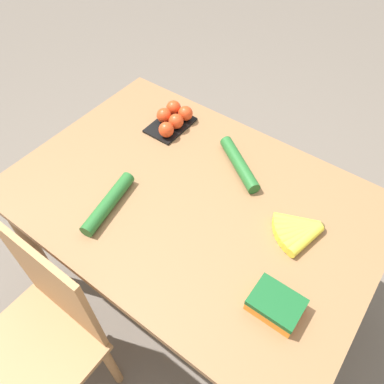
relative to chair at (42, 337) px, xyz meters
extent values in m
plane|color=#665B51|center=(-0.17, -0.66, -0.47)|extent=(12.00, 12.00, 0.00)
cube|color=olive|center=(-0.17, -0.66, 0.25)|extent=(1.35, 0.94, 0.03)
cylinder|color=olive|center=(-0.79, -1.07, -0.12)|extent=(0.06, 0.06, 0.70)
cylinder|color=olive|center=(0.44, -1.07, -0.12)|extent=(0.06, 0.06, 0.70)
cylinder|color=olive|center=(0.44, -0.25, -0.12)|extent=(0.06, 0.06, 0.70)
cube|color=#A87547|center=(0.00, 0.07, -0.04)|extent=(0.42, 0.40, 0.03)
cube|color=#A87547|center=(0.00, -0.12, 0.20)|extent=(0.39, 0.02, 0.46)
cylinder|color=#A87547|center=(0.18, -0.10, -0.26)|extent=(0.04, 0.04, 0.42)
cylinder|color=#A87547|center=(-0.18, -0.10, -0.26)|extent=(0.04, 0.04, 0.42)
sphere|color=brown|center=(-0.61, -0.80, 0.28)|extent=(0.04, 0.04, 0.04)
cylinder|color=yellow|center=(-0.54, -0.77, 0.28)|extent=(0.16, 0.10, 0.04)
cylinder|color=yellow|center=(-0.54, -0.76, 0.28)|extent=(0.16, 0.12, 0.04)
cylinder|color=yellow|center=(-0.55, -0.75, 0.28)|extent=(0.15, 0.13, 0.04)
cylinder|color=yellow|center=(-0.56, -0.74, 0.28)|extent=(0.13, 0.15, 0.04)
cylinder|color=yellow|center=(-0.57, -0.73, 0.28)|extent=(0.11, 0.16, 0.04)
cylinder|color=yellow|center=(-0.58, -0.73, 0.28)|extent=(0.09, 0.16, 0.04)
cylinder|color=yellow|center=(-0.59, -0.72, 0.28)|extent=(0.07, 0.16, 0.04)
cube|color=black|center=(0.14, -0.92, 0.27)|extent=(0.14, 0.21, 0.01)
sphere|color=red|center=(0.11, -0.99, 0.30)|extent=(0.07, 0.07, 0.07)
sphere|color=red|center=(0.18, -0.99, 0.30)|extent=(0.07, 0.07, 0.07)
sphere|color=red|center=(0.11, -0.92, 0.30)|extent=(0.07, 0.07, 0.07)
sphere|color=red|center=(0.18, -0.92, 0.30)|extent=(0.07, 0.07, 0.07)
sphere|color=red|center=(0.11, -0.86, 0.30)|extent=(0.07, 0.07, 0.07)
cube|color=orange|center=(-0.62, -0.46, 0.29)|extent=(0.15, 0.11, 0.06)
cube|color=#145123|center=(-0.62, -0.46, 0.31)|extent=(0.15, 0.11, 0.02)
cylinder|color=#236028|center=(0.04, -0.44, 0.29)|extent=(0.10, 0.28, 0.05)
cylinder|color=#236028|center=(-0.23, -0.89, 0.29)|extent=(0.26, 0.20, 0.05)
camera|label=1|loc=(-0.69, 0.04, 1.34)|focal=35.00mm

